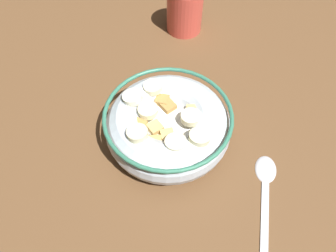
% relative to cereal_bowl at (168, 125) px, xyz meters
% --- Properties ---
extents(ground_plane, '(1.34, 1.34, 0.02)m').
position_rel_cereal_bowl_xyz_m(ground_plane, '(0.00, -0.00, -0.04)').
color(ground_plane, brown).
extents(cereal_bowl, '(0.19, 0.19, 0.07)m').
position_rel_cereal_bowl_xyz_m(cereal_bowl, '(0.00, 0.00, 0.00)').
color(cereal_bowl, '#B2BCC6').
rests_on(cereal_bowl, ground_plane).
extents(spoon, '(0.15, 0.05, 0.01)m').
position_rel_cereal_bowl_xyz_m(spoon, '(-0.07, -0.14, -0.03)').
color(spoon, '#B7B7BC').
rests_on(spoon, ground_plane).
extents(coffee_mug, '(0.10, 0.07, 0.09)m').
position_rel_cereal_bowl_xyz_m(coffee_mug, '(0.27, -0.03, 0.01)').
color(coffee_mug, '#D84C3F').
rests_on(coffee_mug, ground_plane).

